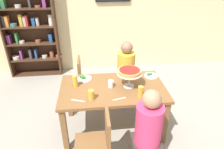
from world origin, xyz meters
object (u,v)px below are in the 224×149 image
dining_table (113,93)px  chair_near_left (98,142)px  beer_glass_amber_short (91,95)px  salad_plate_far_diner (151,75)px  beer_glass_amber_spare (141,92)px  water_glass_clear_near (111,84)px  beer_glass_amber_tall (75,81)px  diner_far_right (126,77)px  diner_near_right (147,139)px  cutlery_fork_far (119,99)px  bookshelf (29,25)px  salad_plate_near_diner (84,78)px  cutlery_knife_near (155,98)px  cutlery_fork_near (78,101)px  chair_far_left (87,79)px  deep_dish_pizza_stand (130,73)px

dining_table → chair_near_left: size_ratio=1.68×
dining_table → beer_glass_amber_short: (-0.30, -0.25, 0.17)m
salad_plate_far_diner → beer_glass_amber_spare: size_ratio=1.39×
water_glass_clear_near → beer_glass_amber_tall: bearing=171.3°
diner_far_right → water_glass_clear_near: (-0.34, -0.69, 0.30)m
dining_table → diner_near_right: (0.31, -0.75, -0.15)m
diner_near_right → cutlery_fork_far: 0.59m
diner_far_right → diner_near_right: (0.00, -1.46, 0.00)m
bookshelf → beer_glass_amber_short: bearing=-61.2°
diner_far_right → salad_plate_near_diner: (-0.72, -0.43, 0.27)m
beer_glass_amber_tall → water_glass_clear_near: 0.50m
beer_glass_amber_short → diner_far_right: bearing=57.4°
bookshelf → water_glass_clear_near: bearing=-52.8°
beer_glass_amber_tall → beer_glass_amber_spare: beer_glass_amber_tall is taller
bookshelf → beer_glass_amber_short: 2.60m
cutlery_knife_near → cutlery_fork_far: same height
bookshelf → chair_near_left: 3.10m
cutlery_fork_near → chair_far_left: bearing=104.1°
bookshelf → water_glass_clear_near: size_ratio=21.97×
water_glass_clear_near → cutlery_fork_far: 0.31m
diner_near_right → chair_near_left: 0.56m
diner_far_right → chair_near_left: bearing=-21.3°
beer_glass_amber_spare → deep_dish_pizza_stand: bearing=111.5°
salad_plate_far_diner → beer_glass_amber_short: beer_glass_amber_short is taller
beer_glass_amber_short → diner_near_right: bearing=-39.3°
salad_plate_near_diner → beer_glass_amber_short: (0.11, -0.53, 0.04)m
bookshelf → dining_table: bearing=-52.4°
dining_table → chair_far_left: size_ratio=1.68×
diner_near_right → cutlery_knife_near: size_ratio=6.39×
diner_far_right → beer_glass_amber_short: bearing=-32.6°
chair_near_left → beer_glass_amber_short: (-0.05, 0.48, 0.32)m
chair_near_left → salad_plate_near_diner: bearing=9.1°
salad_plate_near_diner → cutlery_fork_near: salad_plate_near_diner is taller
chair_near_left → water_glass_clear_near: (0.22, 0.74, 0.30)m
bookshelf → cutlery_fork_near: size_ratio=12.29×
chair_near_left → cutlery_fork_near: chair_near_left is taller
dining_table → water_glass_clear_near: bearing=155.7°
salad_plate_far_diner → beer_glass_amber_short: bearing=-151.1°
beer_glass_amber_tall → bookshelf: bearing=118.2°
deep_dish_pizza_stand → beer_glass_amber_short: 0.60m
salad_plate_far_diner → cutlery_fork_near: (-1.08, -0.52, -0.01)m
deep_dish_pizza_stand → cutlery_fork_far: (-0.18, -0.28, -0.22)m
cutlery_fork_far → beer_glass_amber_tall: bearing=133.7°
dining_table → cutlery_fork_far: 0.31m
bookshelf → diner_near_right: size_ratio=1.92×
water_glass_clear_near → cutlery_fork_near: 0.53m
chair_far_left → beer_glass_amber_spare: 1.26m
beer_glass_amber_spare → water_glass_clear_near: (-0.36, 0.27, -0.02)m
chair_far_left → beer_glass_amber_spare: size_ratio=5.82×
chair_near_left → chair_far_left: 1.46m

